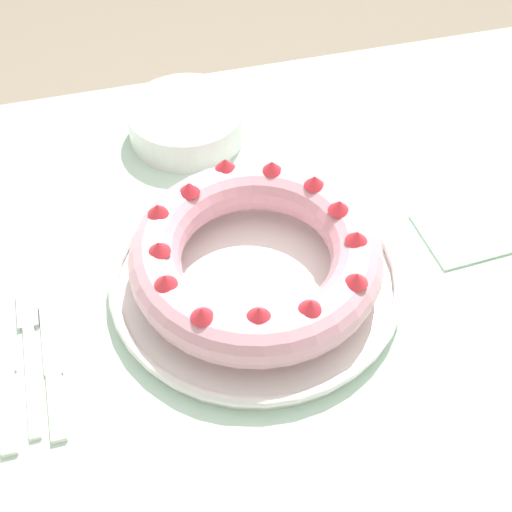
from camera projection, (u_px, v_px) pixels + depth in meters
dining_table at (271, 343)px, 0.91m from camera, size 1.53×0.94×0.74m
serving_dish at (256, 279)px, 0.86m from camera, size 0.35×0.35×0.02m
bundt_cake at (256, 256)px, 0.82m from camera, size 0.30×0.30×0.07m
fork at (30, 348)px, 0.80m from camera, size 0.02×0.20×0.01m
serving_knife at (7, 376)px, 0.78m from camera, size 0.02×0.22×0.01m
cake_knife at (54, 377)px, 0.78m from camera, size 0.02×0.18×0.01m
side_bowl at (187, 122)px, 1.03m from camera, size 0.17×0.17×0.05m
napkin at (475, 230)px, 0.92m from camera, size 0.15×0.11×0.00m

